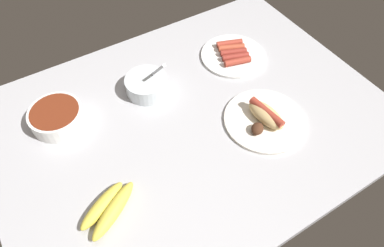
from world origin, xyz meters
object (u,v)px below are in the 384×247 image
plate_sausages (233,55)px  bowl_chili (57,116)px  plate_hotdog_assembled (265,118)px  banana_bunch (108,208)px  bowl_coleslaw (147,84)px

plate_sausages → bowl_chili: (-63.59, 3.04, 1.95)cm
plate_hotdog_assembled → banana_bunch: bearing=-177.4°
plate_hotdog_assembled → bowl_coleslaw: bowl_coleslaw is taller
plate_hotdog_assembled → bowl_coleslaw: bearing=129.4°
plate_hotdog_assembled → plate_sausages: bearing=72.6°
bowl_coleslaw → plate_sausages: bearing=-1.5°
plate_hotdog_assembled → bowl_coleslaw: (-25.02, 30.43, 1.35)cm
bowl_coleslaw → bowl_chili: 29.38cm
plate_hotdog_assembled → bowl_chili: size_ratio=1.56×
bowl_chili → plate_hotdog_assembled: bearing=-30.9°
plate_hotdog_assembled → banana_bunch: plate_hotdog_assembled is taller
bowl_chili → plate_sausages: bearing=-2.7°
bowl_coleslaw → banana_bunch: bearing=-129.8°
plate_sausages → banana_bunch: bearing=-152.6°
plate_hotdog_assembled → bowl_coleslaw: 39.42cm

